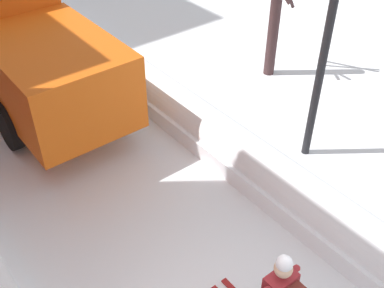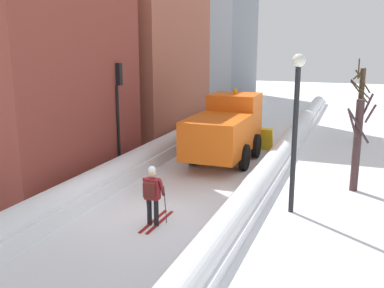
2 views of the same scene
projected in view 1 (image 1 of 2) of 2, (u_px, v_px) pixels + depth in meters
The scene contains 4 objects.
snowbank_right at pixel (74, 31), 14.14m from camera, with size 1.10×36.00×0.90m.
plow_truck at pixel (30, 51), 10.60m from camera, with size 3.20×5.98×3.12m.
street_lamp at pixel (332, 12), 8.14m from camera, with size 0.40×0.40×4.93m.
bare_tree_near at pixel (276, 10), 11.66m from camera, with size 0.96×1.15×3.57m.
Camera 1 is at (-2.71, -2.60, 6.38)m, focal length 43.97 mm.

